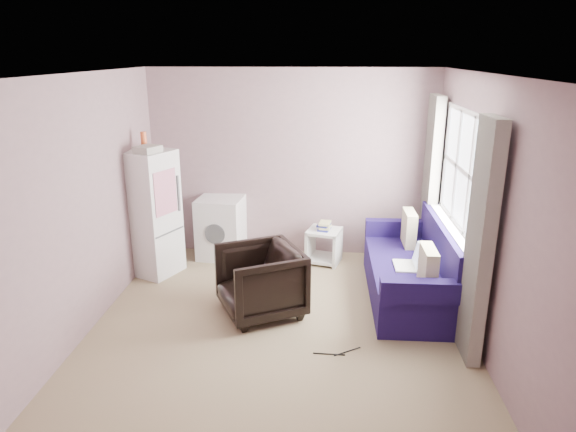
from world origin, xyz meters
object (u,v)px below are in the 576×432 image
Objects in this scene: fridge at (152,212)px; sofa at (416,272)px; washing_machine at (221,226)px; side_table at (324,243)px; armchair at (260,278)px.

fridge is 0.90× the size of sofa.
washing_machine is 1.41m from side_table.
sofa is (3.17, -0.51, -0.47)m from fridge.
side_table is (1.40, -0.13, -0.17)m from washing_machine.
fridge is at bearing 170.93° from sofa.
sofa reaches higher than washing_machine.
fridge reaches higher than side_table.
washing_machine is (-0.72, 1.59, 0.02)m from armchair.
washing_machine is (0.74, 0.60, -0.36)m from fridge.
washing_machine is 1.46× the size of side_table.
armchair is 0.46× the size of fridge.
armchair is 1.78m from sofa.
side_table is at bearing 36.81° from fridge.
washing_machine is at bearing 174.48° from side_table.
armchair is 1.44× the size of side_table.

